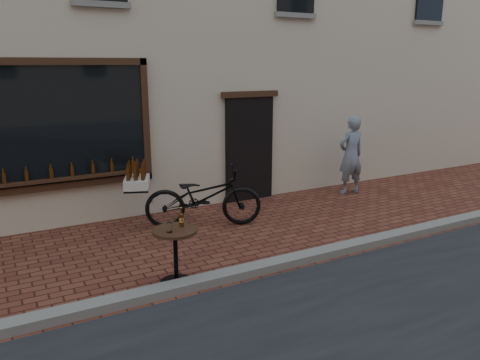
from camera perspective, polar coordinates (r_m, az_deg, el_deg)
name	(u,v)px	position (r m, az deg, el deg)	size (l,w,h in m)	color
ground	(253,281)	(6.51, 1.57, -12.19)	(90.00, 90.00, 0.00)	#51231A
kerb	(246,271)	(6.65, 0.70, -11.06)	(90.00, 0.25, 0.12)	slate
cargo_bicycle	(201,196)	(8.42, -4.77, -1.98)	(2.49, 1.49, 1.17)	black
bistro_table	(176,245)	(6.29, -7.87, -7.84)	(0.60, 0.60, 1.03)	black
pedestrian	(351,155)	(10.76, 13.37, 2.97)	(0.64, 0.42, 1.76)	slate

